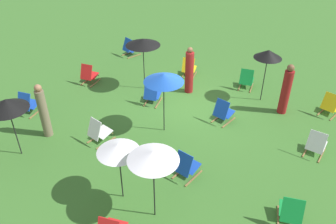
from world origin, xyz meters
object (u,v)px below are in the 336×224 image
(deckchair_5, at_px, (130,48))
(umbrella_5, at_px, (268,54))
(umbrella_4, at_px, (153,156))
(deckchair_10, at_px, (247,80))
(umbrella_2, at_px, (164,78))
(deckchair_6, at_px, (223,112))
(person_2, at_px, (189,71))
(deckchair_0, at_px, (291,212))
(person_0, at_px, (43,112))
(deckchair_2, at_px, (89,75))
(umbrella_0, at_px, (143,42))
(deckchair_3, at_px, (186,166))
(deckchair_11, at_px, (189,68))
(deckchair_1, at_px, (152,94))
(deckchair_12, at_px, (28,104))
(umbrella_3, at_px, (118,148))
(deckchair_13, at_px, (99,132))
(person_1, at_px, (286,90))
(deckchair_4, at_px, (316,144))
(deckchair_14, at_px, (331,105))
(umbrella_1, at_px, (7,104))

(deckchair_5, bearing_deg, umbrella_5, -168.27)
(umbrella_4, bearing_deg, deckchair_10, -87.28)
(umbrella_2, bearing_deg, deckchair_6, -134.52)
(umbrella_4, distance_m, person_2, 6.06)
(deckchair_0, bearing_deg, umbrella_5, -81.10)
(person_0, bearing_deg, deckchair_2, 23.60)
(deckchair_6, bearing_deg, umbrella_5, -97.33)
(umbrella_0, bearing_deg, deckchair_10, -148.90)
(deckchair_3, bearing_deg, deckchair_5, -34.85)
(deckchair_2, relative_size, deckchair_11, 0.98)
(umbrella_4, distance_m, person_0, 4.78)
(deckchair_1, relative_size, deckchair_12, 1.01)
(deckchair_1, distance_m, deckchair_2, 2.95)
(umbrella_3, bearing_deg, person_0, -13.22)
(deckchair_3, bearing_deg, deckchair_11, -54.20)
(deckchair_2, distance_m, deckchair_5, 2.98)
(deckchair_3, xyz_separation_m, deckchair_13, (2.99, 0.04, 0.00))
(deckchair_12, xyz_separation_m, umbrella_4, (-6.08, 1.45, 1.48))
(deckchair_6, distance_m, person_1, 2.25)
(deckchair_4, xyz_separation_m, deckchair_6, (2.96, -0.17, 0.00))
(deckchair_10, relative_size, umbrella_3, 0.50)
(deckchair_6, distance_m, umbrella_2, 2.51)
(deckchair_1, xyz_separation_m, deckchair_13, (0.16, 2.69, 0.00))
(deckchair_6, relative_size, person_1, 0.46)
(deckchair_0, height_order, deckchair_4, same)
(umbrella_5, xyz_separation_m, person_2, (2.55, 0.82, -0.96))
(person_0, bearing_deg, deckchair_10, -31.70)
(deckchair_0, bearing_deg, deckchair_6, -61.49)
(umbrella_3, bearing_deg, deckchair_5, -54.86)
(deckchair_11, height_order, deckchair_13, same)
(umbrella_5, bearing_deg, deckchair_4, 137.13)
(deckchair_11, bearing_deg, deckchair_10, 172.26)
(umbrella_3, bearing_deg, umbrella_2, -78.61)
(deckchair_14, bearing_deg, person_1, 39.60)
(deckchair_14, distance_m, person_1, 1.64)
(deckchair_5, distance_m, umbrella_5, 6.61)
(deckchair_5, bearing_deg, deckchair_11, -169.29)
(deckchair_0, height_order, umbrella_1, umbrella_1)
(deckchair_13, bearing_deg, person_0, 29.24)
(deckchair_5, height_order, umbrella_2, umbrella_2)
(deckchair_0, relative_size, deckchair_1, 1.01)
(person_1, bearing_deg, person_0, 25.61)
(deckchair_5, height_order, umbrella_4, umbrella_4)
(deckchair_6, relative_size, deckchair_11, 0.98)
(deckchair_11, height_order, person_0, person_0)
(umbrella_5, distance_m, person_0, 7.52)
(umbrella_4, relative_size, person_2, 1.09)
(deckchair_3, bearing_deg, umbrella_3, 63.10)
(deckchair_12, bearing_deg, deckchair_4, -174.37)
(deckchair_2, distance_m, umbrella_1, 4.65)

